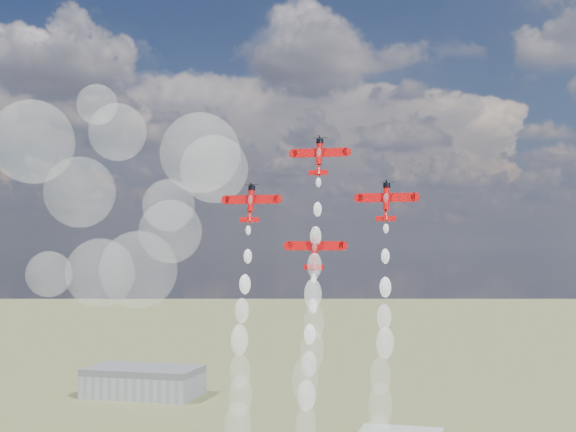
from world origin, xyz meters
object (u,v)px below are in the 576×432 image
at_px(hangar, 143,382).
at_px(plane_left, 251,203).
at_px(plane_right, 386,201).
at_px(plane_slot, 315,249).
at_px(plane_lead, 319,156).

distance_m(hangar, plane_left, 220.25).
xyz_separation_m(hangar, plane_left, (105.10, -180.26, 70.51)).
distance_m(plane_right, plane_slot, 16.88).
bearing_deg(hangar, plane_left, -59.76).
bearing_deg(plane_right, plane_slot, -171.33).
bearing_deg(hangar, plane_lead, -56.27).
height_order(plane_lead, plane_left, plane_lead).
xyz_separation_m(plane_left, plane_right, (27.66, 0.00, 0.00)).
bearing_deg(plane_slot, hangar, 123.11).
distance_m(hangar, plane_slot, 226.12).
relative_size(plane_left, plane_right, 1.00).
height_order(plane_lead, plane_slot, plane_lead).
xyz_separation_m(plane_lead, plane_slot, (0.00, -4.22, -18.90)).
bearing_deg(plane_lead, plane_left, -171.33).
bearing_deg(plane_right, plane_lead, 171.33).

